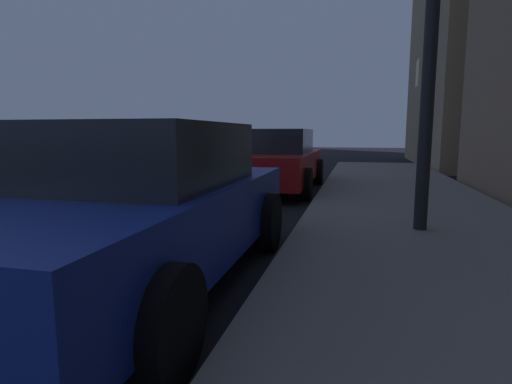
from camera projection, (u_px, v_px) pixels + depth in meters
car_blue at (136, 206)px, 3.62m from camera, size 2.09×4.20×1.43m
car_red at (274, 160)px, 9.63m from camera, size 2.06×4.41×1.43m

